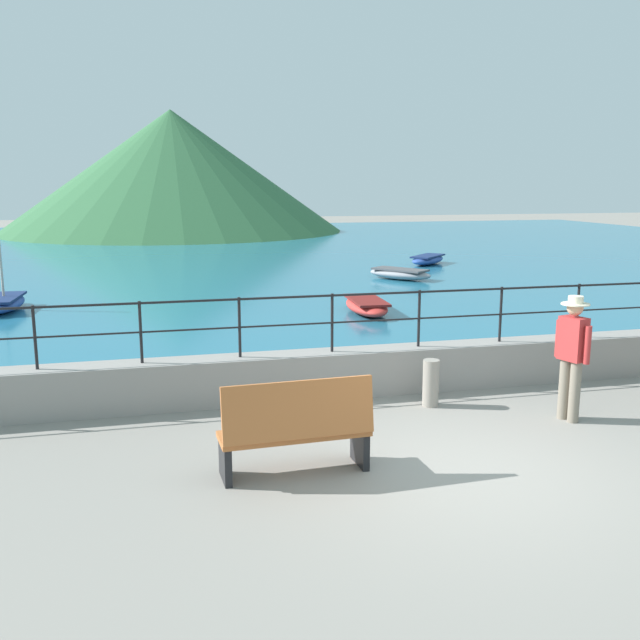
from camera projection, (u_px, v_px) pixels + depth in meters
ground_plane at (464, 471)px, 8.03m from camera, size 120.00×120.00×0.00m
promenade_wall at (375, 370)px, 11.00m from camera, size 20.00×0.56×0.70m
railing at (376, 310)px, 10.82m from camera, size 18.44×0.04×0.90m
lake_water at (220, 253)px, 32.61m from camera, size 64.00×44.32×0.06m
hill_main at (172, 172)px, 46.13m from camera, size 22.39×22.39×7.91m
bench_main at (296, 428)px, 7.82m from camera, size 1.72×0.62×1.13m
person_walking at (572, 352)px, 9.58m from camera, size 0.38×0.55×1.75m
bollard at (431, 383)px, 10.32m from camera, size 0.24×0.24×0.70m
boat_0 at (400, 273)px, 23.47m from camera, size 2.12×2.37×0.36m
boat_2 at (428, 259)px, 27.77m from camera, size 2.26×2.27×0.36m
boat_3 at (366, 305)px, 17.37m from camera, size 1.05×2.35×0.36m
boat_6 at (3, 303)px, 17.71m from camera, size 1.06×2.36×2.21m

